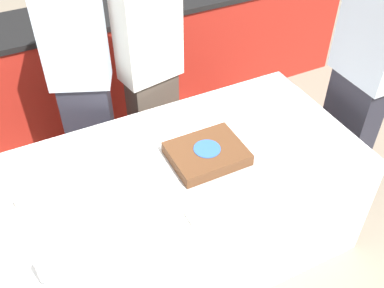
% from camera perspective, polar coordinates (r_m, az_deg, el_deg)
% --- Properties ---
extents(ground_plane, '(14.00, 14.00, 0.00)m').
position_cam_1_polar(ground_plane, '(2.94, -1.22, -12.79)').
color(ground_plane, gray).
extents(back_counter, '(4.40, 0.58, 0.92)m').
position_cam_1_polar(back_counter, '(3.75, -11.96, 9.67)').
color(back_counter, '#A82319').
rests_on(back_counter, ground_plane).
extents(dining_table, '(1.96, 1.00, 0.74)m').
position_cam_1_polar(dining_table, '(2.65, -1.33, -8.10)').
color(dining_table, white).
rests_on(dining_table, ground_plane).
extents(cake, '(0.43, 0.35, 0.07)m').
position_cam_1_polar(cake, '(2.37, 1.91, -1.26)').
color(cake, '#B7B2AD').
rests_on(cake, dining_table).
extents(plate_stack, '(0.21, 0.21, 0.05)m').
position_cam_1_polar(plate_stack, '(2.30, -19.20, -6.22)').
color(plate_stack, white).
rests_on(plate_stack, dining_table).
extents(wine_glass, '(0.07, 0.07, 0.18)m').
position_cam_1_polar(wine_glass, '(1.91, -18.32, -15.14)').
color(wine_glass, white).
rests_on(wine_glass, dining_table).
extents(side_plate_near_cake, '(0.21, 0.21, 0.00)m').
position_cam_1_polar(side_plate_near_cake, '(2.64, 0.22, 3.02)').
color(side_plate_near_cake, white).
rests_on(side_plate_near_cake, dining_table).
extents(side_plate_right_edge, '(0.21, 0.21, 0.00)m').
position_cam_1_polar(side_plate_right_edge, '(2.68, 14.01, 2.39)').
color(side_plate_right_edge, white).
rests_on(side_plate_right_edge, dining_table).
extents(utensil_pile, '(0.16, 0.09, 0.02)m').
position_cam_1_polar(utensil_pile, '(2.13, 1.47, -8.76)').
color(utensil_pile, white).
rests_on(utensil_pile, dining_table).
extents(person_cutting_cake, '(0.40, 0.27, 1.63)m').
position_cam_1_polar(person_cutting_cake, '(2.87, -5.28, 9.20)').
color(person_cutting_cake, '#4C4238').
rests_on(person_cutting_cake, ground_plane).
extents(person_seated_right, '(0.21, 0.41, 1.74)m').
position_cam_1_polar(person_seated_right, '(2.88, 20.76, 7.64)').
color(person_seated_right, '#282833').
rests_on(person_seated_right, ground_plane).
extents(person_standing_back, '(0.40, 0.32, 1.73)m').
position_cam_1_polar(person_standing_back, '(2.74, -13.87, 7.84)').
color(person_standing_back, '#282833').
rests_on(person_standing_back, ground_plane).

